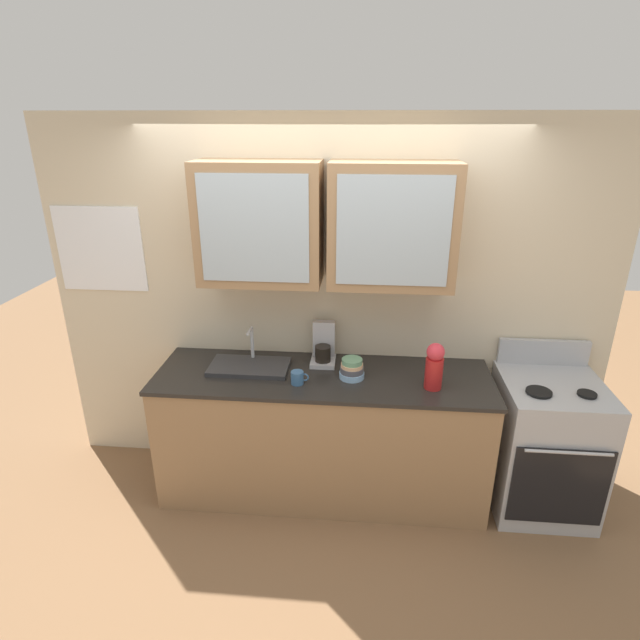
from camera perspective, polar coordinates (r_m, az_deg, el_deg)
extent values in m
plane|color=brown|center=(3.96, 0.28, -18.17)|extent=(10.00, 10.00, 0.00)
cube|color=beige|center=(3.64, 0.84, 1.68)|extent=(3.95, 0.10, 2.58)
cube|color=#93704C|center=(3.31, -6.74, 10.67)|extent=(0.79, 0.36, 0.77)
cube|color=#9EADB7|center=(3.14, -7.42, 10.01)|extent=(0.67, 0.01, 0.65)
cube|color=#93704C|center=(3.25, 8.05, 10.39)|extent=(0.79, 0.36, 0.77)
cube|color=#9EADB7|center=(3.07, 8.19, 9.71)|extent=(0.67, 0.01, 0.65)
cube|color=white|center=(3.93, -23.36, 7.27)|extent=(0.63, 0.01, 0.60)
cube|color=#93704C|center=(3.68, 0.29, -12.77)|extent=(2.23, 0.66, 0.90)
cube|color=black|center=(3.44, 0.31, -6.36)|extent=(2.26, 0.68, 0.03)
cube|color=#ADAFB5|center=(3.88, 23.78, -12.69)|extent=(0.64, 0.66, 0.93)
cube|color=black|center=(3.66, 25.18, -16.56)|extent=(0.59, 0.01, 0.56)
cylinder|color=#ADAFB5|center=(3.49, 26.08, -13.19)|extent=(0.51, 0.02, 0.02)
cube|color=#ADAFB5|center=(3.87, 23.68, -3.28)|extent=(0.61, 0.04, 0.18)
cylinder|color=black|center=(3.49, 23.28, -7.41)|extent=(0.16, 0.16, 0.02)
cylinder|color=black|center=(3.60, 27.69, -7.35)|extent=(0.12, 0.12, 0.02)
cube|color=#2D2D30|center=(3.54, -7.90, -5.19)|extent=(0.54, 0.30, 0.03)
cylinder|color=#ADAFB5|center=(3.59, -7.59, -2.51)|extent=(0.02, 0.02, 0.23)
cylinder|color=#ADAFB5|center=(3.49, -7.89, -1.23)|extent=(0.02, 0.12, 0.02)
cylinder|color=#8CB7E0|center=(3.40, 3.57, -6.12)|extent=(0.17, 0.17, 0.04)
cylinder|color=#4C4C54|center=(3.38, 3.58, -5.61)|extent=(0.16, 0.16, 0.05)
cylinder|color=#E0AD7F|center=(3.37, 3.59, -5.15)|extent=(0.15, 0.15, 0.04)
cylinder|color=#669972|center=(3.36, 3.61, -4.69)|extent=(0.14, 0.14, 0.04)
cylinder|color=#B21E1E|center=(3.31, 12.60, -5.83)|extent=(0.11, 0.11, 0.21)
sphere|color=#D8333F|center=(3.25, 12.81, -3.51)|extent=(0.11, 0.11, 0.11)
cylinder|color=#38608C|center=(3.31, -2.56, -6.45)|extent=(0.08, 0.08, 0.09)
torus|color=#38608C|center=(3.31, -1.73, -6.43)|extent=(0.05, 0.01, 0.05)
cube|color=#B7B7BC|center=(3.58, 0.35, -4.64)|extent=(0.17, 0.20, 0.03)
cylinder|color=black|center=(3.53, 0.32, -3.77)|extent=(0.11, 0.11, 0.11)
cube|color=#B7B7BC|center=(3.58, 0.45, -2.07)|extent=(0.15, 0.06, 0.26)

